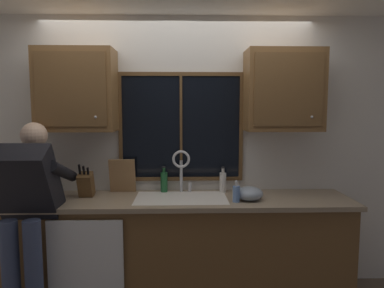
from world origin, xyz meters
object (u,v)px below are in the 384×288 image
object	(u,v)px
cutting_board	(122,176)
soap_dispenser	(236,194)
mixing_bowl	(249,194)
knife_block	(86,185)
bottle_green_glass	(223,182)
bottle_tall_clear	(164,181)
person_standing	(27,204)

from	to	relation	value
cutting_board	soap_dispenser	xyz separation A→B (m)	(1.01, -0.36, -0.08)
mixing_bowl	knife_block	bearing A→B (deg)	174.70
bottle_green_glass	bottle_tall_clear	world-z (taller)	bottle_tall_clear
person_standing	soap_dispenser	world-z (taller)	person_standing
person_standing	cutting_board	xyz separation A→B (m)	(0.64, 0.55, 0.11)
knife_block	bottle_tall_clear	world-z (taller)	knife_block
person_standing	bottle_tall_clear	xyz separation A→B (m)	(1.03, 0.56, 0.05)
knife_block	soap_dispenser	distance (m)	1.32
soap_dispenser	bottle_green_glass	size ratio (longest dim) A/B	0.79
cutting_board	soap_dispenser	distance (m)	1.07
soap_dispenser	bottle_tall_clear	distance (m)	0.72
soap_dispenser	bottle_green_glass	bearing A→B (deg)	102.14
bottle_tall_clear	mixing_bowl	bearing A→B (deg)	-21.65
cutting_board	bottle_green_glass	size ratio (longest dim) A/B	1.34
soap_dispenser	bottle_green_glass	distance (m)	0.35
soap_dispenser	knife_block	bearing A→B (deg)	171.22
person_standing	soap_dispenser	bearing A→B (deg)	6.64
soap_dispenser	bottle_tall_clear	bearing A→B (deg)	149.63
person_standing	mixing_bowl	distance (m)	1.79
knife_block	bottle_tall_clear	bearing A→B (deg)	13.53
knife_block	bottle_green_glass	distance (m)	1.24
person_standing	knife_block	xyz separation A→B (m)	(0.35, 0.39, 0.06)
cutting_board	mixing_bowl	xyz separation A→B (m)	(1.13, -0.29, -0.10)
knife_block	cutting_board	distance (m)	0.34
person_standing	knife_block	bearing A→B (deg)	48.60
person_standing	soap_dispenser	distance (m)	1.66
person_standing	mixing_bowl	xyz separation A→B (m)	(1.77, 0.26, 0.00)
knife_block	bottle_tall_clear	size ratio (longest dim) A/B	1.32
person_standing	mixing_bowl	size ratio (longest dim) A/B	6.74
person_standing	mixing_bowl	bearing A→B (deg)	8.38
person_standing	bottle_green_glass	size ratio (longest dim) A/B	6.62
person_standing	soap_dispenser	size ratio (longest dim) A/B	8.43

